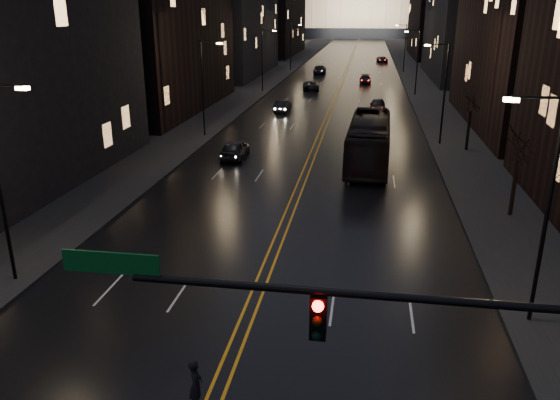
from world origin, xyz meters
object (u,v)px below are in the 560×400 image
at_px(bus, 369,141).
at_px(oncoming_car_b, 283,106).
at_px(oncoming_car_a, 235,149).
at_px(pedestrian_a, 196,385).
at_px(receding_car_a, 371,128).
at_px(traffic_signal, 435,348).

xyz_separation_m(bus, oncoming_car_b, (-10.21, 21.64, -1.12)).
relative_size(oncoming_car_a, pedestrian_a, 2.64).
relative_size(oncoming_car_b, receding_car_a, 1.05).
distance_m(oncoming_car_a, pedestrian_a, 29.93).
xyz_separation_m(bus, pedestrian_a, (-5.05, -29.46, -0.96)).
bearing_deg(receding_car_a, oncoming_car_a, -128.69).
bearing_deg(oncoming_car_a, pedestrian_a, 100.70).
bearing_deg(traffic_signal, receding_car_a, 91.39).
relative_size(bus, oncoming_car_a, 2.88).
xyz_separation_m(bus, oncoming_car_a, (-10.87, -0.10, -1.05)).
height_order(oncoming_car_a, pedestrian_a, pedestrian_a).
bearing_deg(oncoming_car_b, oncoming_car_a, 90.15).
relative_size(oncoming_car_a, receding_car_a, 1.11).
height_order(oncoming_car_a, receding_car_a, oncoming_car_a).
bearing_deg(bus, receding_car_a, 90.64).
relative_size(bus, oncoming_car_b, 3.06).
height_order(traffic_signal, bus, traffic_signal).
bearing_deg(pedestrian_a, oncoming_car_b, -10.01).
height_order(bus, pedestrian_a, bus).
relative_size(bus, pedestrian_a, 7.59).
distance_m(bus, oncoming_car_a, 10.92).
height_order(oncoming_car_a, oncoming_car_b, oncoming_car_a).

